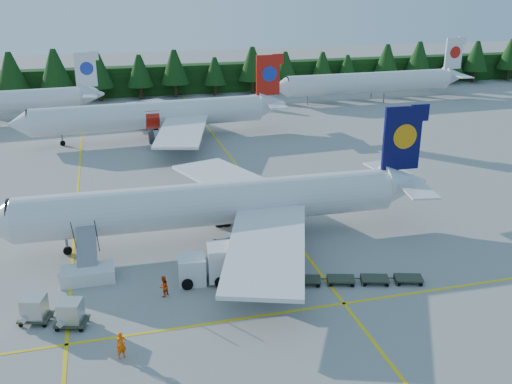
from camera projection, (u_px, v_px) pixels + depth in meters
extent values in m
plane|color=gray|center=(247.00, 276.00, 46.90)|extent=(320.00, 320.00, 0.00)
cube|color=yellow|center=(77.00, 205.00, 61.60)|extent=(0.25, 120.00, 0.01)
cube|color=yellow|center=(255.00, 189.00, 66.45)|extent=(0.25, 120.00, 0.01)
cube|color=yellow|center=(268.00, 315.00, 41.47)|extent=(80.00, 0.25, 0.01)
cube|color=black|center=(152.00, 80.00, 120.06)|extent=(220.00, 4.00, 6.00)
cylinder|color=silver|center=(211.00, 204.00, 52.23)|extent=(34.29, 4.90, 4.02)
cube|color=#08083A|center=(402.00, 138.00, 54.55)|extent=(3.83, 0.45, 6.24)
cube|color=silver|center=(227.00, 178.00, 60.89)|extent=(10.08, 16.18, 1.14)
cylinder|color=slate|center=(212.00, 201.00, 58.47)|extent=(3.47, 2.20, 2.11)
cube|color=silver|center=(267.00, 246.00, 45.32)|extent=(10.72, 16.23, 1.14)
cylinder|color=slate|center=(235.00, 250.00, 47.84)|extent=(3.47, 2.20, 2.11)
cylinder|color=slate|center=(67.00, 245.00, 50.35)|extent=(0.24, 0.24, 1.71)
cylinder|color=silver|center=(151.00, 115.00, 86.39)|extent=(34.72, 5.93, 4.06)
cone|color=silver|center=(19.00, 124.00, 80.95)|extent=(3.06, 4.21, 4.06)
cube|color=#B3150B|center=(268.00, 75.00, 90.08)|extent=(3.87, 0.56, 6.30)
cube|color=silver|center=(162.00, 106.00, 95.18)|extent=(11.17, 16.41, 1.15)
cylinder|color=slate|center=(153.00, 119.00, 92.64)|extent=(3.57, 2.32, 2.13)
cube|color=silver|center=(182.00, 131.00, 79.80)|extent=(9.81, 16.30, 1.15)
cylinder|color=slate|center=(165.00, 137.00, 82.15)|extent=(3.57, 2.32, 2.13)
cylinder|color=slate|center=(62.00, 140.00, 83.54)|extent=(0.24, 0.24, 1.73)
cube|color=silver|center=(86.00, 70.00, 99.19)|extent=(3.65, 0.59, 5.93)
cylinder|color=silver|center=(369.00, 83.00, 113.62)|extent=(34.67, 5.03, 4.07)
cone|color=silver|center=(280.00, 87.00, 108.61)|extent=(2.96, 4.15, 4.07)
cube|color=silver|center=(454.00, 53.00, 116.87)|extent=(3.87, 0.46, 6.30)
cylinder|color=slate|center=(307.00, 100.00, 111.10)|extent=(0.24, 0.24, 1.63)
cube|color=silver|center=(88.00, 274.00, 46.02)|extent=(4.29, 2.30, 1.11)
cube|color=slate|center=(86.00, 244.00, 47.24)|extent=(1.69, 4.06, 3.00)
cube|color=slate|center=(85.00, 220.00, 48.60)|extent=(1.84, 1.24, 0.12)
cube|color=white|center=(192.00, 269.00, 45.61)|extent=(2.36, 2.36, 2.26)
cube|color=black|center=(192.00, 263.00, 45.42)|extent=(2.03, 2.22, 0.97)
cube|color=white|center=(232.00, 261.00, 45.92)|extent=(4.10, 2.75, 2.80)
cube|color=#353C2C|center=(307.00, 279.00, 45.60)|extent=(2.49, 1.95, 0.13)
cube|color=#353C2C|center=(341.00, 279.00, 45.66)|extent=(2.49, 1.95, 0.13)
cube|color=#353C2C|center=(375.00, 278.00, 45.72)|extent=(2.49, 1.95, 0.13)
cube|color=#353C2C|center=(409.00, 278.00, 45.79)|extent=(2.49, 1.95, 0.13)
cube|color=#353C2C|center=(36.00, 317.00, 40.52)|extent=(2.54, 2.20, 0.14)
cube|color=#B6B9BB|center=(34.00, 307.00, 40.22)|extent=(1.87, 1.84, 1.52)
cube|color=#353C2C|center=(72.00, 321.00, 40.00)|extent=(2.54, 2.20, 0.14)
cube|color=#B6B9BB|center=(71.00, 311.00, 39.71)|extent=(1.87, 1.84, 1.52)
imported|color=#F85605|center=(121.00, 345.00, 36.44)|extent=(0.82, 0.71, 1.89)
imported|color=#EB3504|center=(164.00, 286.00, 43.64)|extent=(1.05, 1.03, 1.70)
imported|color=#DB6104|center=(284.00, 242.00, 51.24)|extent=(0.44, 0.65, 1.56)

